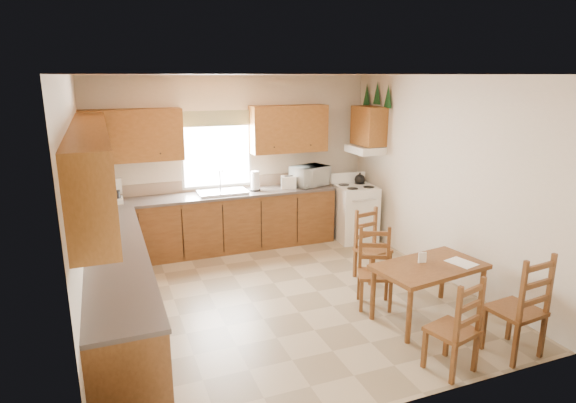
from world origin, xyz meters
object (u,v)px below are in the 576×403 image
object	(u,v)px
chair_far_left	(373,246)
chair_far_right	(375,269)
dining_table	(428,292)
chair_near_left	(452,324)
chair_near_right	(516,304)
microwave	(310,176)
stove	(355,214)

from	to	relation	value
chair_far_left	chair_far_right	distance (m)	0.82
dining_table	chair_far_left	world-z (taller)	chair_far_left
chair_near_left	chair_far_left	size ratio (longest dim) A/B	1.00
chair_near_right	microwave	bearing A→B (deg)	-89.36
microwave	chair_far_left	world-z (taller)	microwave
dining_table	chair_far_left	xyz separation A→B (m)	(0.01, 1.20, 0.15)
microwave	chair_far_right	distance (m)	2.64
chair_near_left	chair_near_right	size ratio (longest dim) A/B	0.88
stove	chair_far_left	bearing A→B (deg)	-104.61
chair_near_left	chair_far_right	xyz separation A→B (m)	(0.02, 1.38, -0.00)
stove	chair_near_left	distance (m)	3.72
stove	dining_table	bearing A→B (deg)	-95.97
microwave	chair_near_left	distance (m)	4.00
chair_far_right	microwave	bearing A→B (deg)	108.20
stove	chair_near_left	world-z (taller)	chair_near_left
chair_near_left	chair_near_right	xyz separation A→B (m)	(0.76, 0.00, 0.07)
stove	chair_far_left	distance (m)	1.59
dining_table	chair_far_right	world-z (taller)	chair_far_right
microwave	dining_table	distance (m)	3.14
microwave	chair_near_left	xyz separation A→B (m)	(-0.30, -3.94, -0.61)
dining_table	chair_near_left	bearing A→B (deg)	-123.02
stove	dining_table	size ratio (longest dim) A/B	0.75
microwave	chair_far_left	size ratio (longest dim) A/B	0.58
chair_far_left	chair_far_right	world-z (taller)	chair_far_left
microwave	chair_far_right	xyz separation A→B (m)	(-0.28, -2.56, -0.61)
dining_table	chair_far_right	distance (m)	0.64
microwave	dining_table	size ratio (longest dim) A/B	0.45
stove	microwave	world-z (taller)	microwave
stove	chair_near_right	distance (m)	3.60
chair_near_left	chair_far_right	bearing A→B (deg)	-105.34
dining_table	microwave	bearing A→B (deg)	83.95
stove	chair_near_left	xyz separation A→B (m)	(-0.98, -3.59, 0.02)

